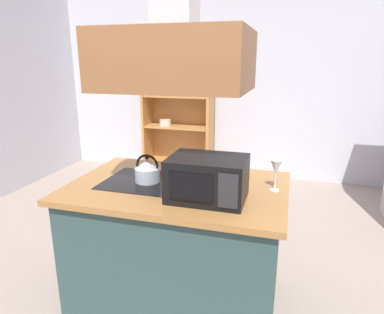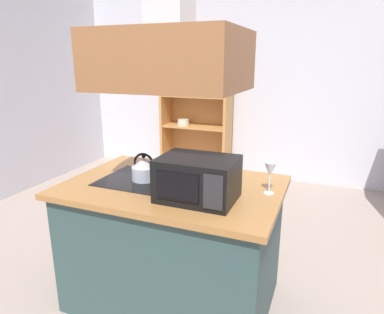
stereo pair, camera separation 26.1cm
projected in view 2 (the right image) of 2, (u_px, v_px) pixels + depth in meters
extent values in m
plane|color=gray|center=(193.00, 297.00, 2.57)|extent=(7.80, 7.80, 0.00)
cube|color=silver|center=(272.00, 86.00, 4.87)|extent=(6.00, 0.12, 2.70)
cube|color=#2E4846|center=(174.00, 246.00, 2.45)|extent=(1.38, 0.90, 0.86)
cube|color=#A16D38|center=(173.00, 187.00, 2.33)|extent=(1.46, 0.98, 0.04)
cube|color=black|center=(145.00, 180.00, 2.40)|extent=(0.60, 0.48, 0.00)
cube|color=brown|center=(171.00, 60.00, 2.10)|extent=(0.90, 0.70, 0.36)
cube|color=#C18344|center=(166.00, 113.00, 5.32)|extent=(0.04, 0.40, 1.84)
cube|color=#C18344|center=(228.00, 117.00, 4.96)|extent=(0.04, 0.40, 1.84)
cube|color=#C18344|center=(196.00, 52.00, 4.89)|extent=(1.04, 0.40, 0.03)
cube|color=#C18344|center=(196.00, 170.00, 5.38)|extent=(1.04, 0.40, 0.08)
cube|color=#C18344|center=(200.00, 113.00, 5.31)|extent=(1.04, 0.02, 1.84)
cube|color=#C18344|center=(196.00, 127.00, 5.19)|extent=(0.96, 0.36, 0.02)
cube|color=#C18344|center=(196.00, 96.00, 5.06)|extent=(0.96, 0.36, 0.02)
cylinder|color=beige|center=(183.00, 124.00, 5.20)|extent=(0.18, 0.18, 0.05)
cylinder|color=beige|center=(183.00, 121.00, 5.19)|extent=(0.17, 0.17, 0.05)
cylinder|color=silver|center=(203.00, 92.00, 4.96)|extent=(0.01, 0.01, 0.12)
cone|color=silver|center=(203.00, 85.00, 4.93)|extent=(0.07, 0.07, 0.08)
cylinder|color=silver|center=(214.00, 92.00, 4.90)|extent=(0.01, 0.01, 0.12)
cone|color=silver|center=(214.00, 85.00, 4.87)|extent=(0.07, 0.07, 0.08)
cylinder|color=#ADB8C8|center=(144.00, 173.00, 2.39)|extent=(0.17, 0.17, 0.10)
cone|color=silver|center=(144.00, 163.00, 2.37)|extent=(0.17, 0.17, 0.06)
sphere|color=black|center=(144.00, 156.00, 2.36)|extent=(0.03, 0.03, 0.03)
torus|color=black|center=(144.00, 164.00, 2.37)|extent=(0.16, 0.02, 0.16)
cube|color=white|center=(202.00, 173.00, 2.52)|extent=(0.37, 0.28, 0.02)
cube|color=black|center=(198.00, 179.00, 2.04)|extent=(0.46, 0.34, 0.26)
cube|color=black|center=(177.00, 187.00, 1.91)|extent=(0.26, 0.01, 0.17)
cube|color=#262628|center=(213.00, 192.00, 1.83)|extent=(0.11, 0.01, 0.20)
cylinder|color=silver|center=(269.00, 193.00, 2.16)|extent=(0.06, 0.06, 0.01)
cylinder|color=silver|center=(269.00, 185.00, 2.14)|extent=(0.01, 0.01, 0.11)
cone|color=silver|center=(270.00, 169.00, 2.12)|extent=(0.08, 0.08, 0.09)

